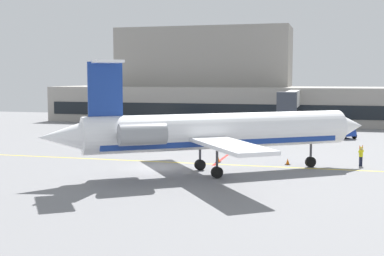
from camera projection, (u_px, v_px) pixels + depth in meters
name	position (u px, v px, depth m)	size (l,w,h in m)	color
ground	(158.00, 168.00, 44.72)	(120.00, 120.00, 0.11)	slate
terminal_building	(223.00, 86.00, 92.05)	(63.92, 16.24, 16.56)	gray
jet_bridge_west	(291.00, 101.00, 71.78)	(2.40, 16.65, 5.87)	silver
regional_jet	(215.00, 131.00, 41.60)	(24.28, 18.93, 8.94)	white
baggage_tug	(346.00, 131.00, 65.98)	(3.09, 3.31, 2.02)	#19389E
pushback_tractor	(138.00, 127.00, 70.41)	(3.70, 2.32, 2.28)	#19389E
belt_loader	(225.00, 132.00, 63.93)	(3.84, 2.47, 2.26)	#1E4CB2
fuel_tank	(114.00, 122.00, 76.46)	(5.75, 2.45, 2.17)	white
marshaller	(361.00, 156.00, 45.40)	(0.56, 0.72, 1.82)	#191E33
safety_cone_alpha	(288.00, 162.00, 46.17)	(0.47, 0.47, 0.55)	orange
safety_cone_bravo	(218.00, 160.00, 47.49)	(0.47, 0.47, 0.55)	orange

